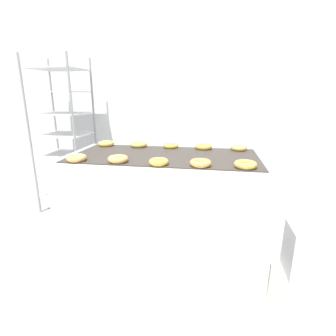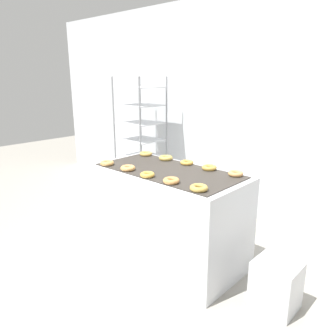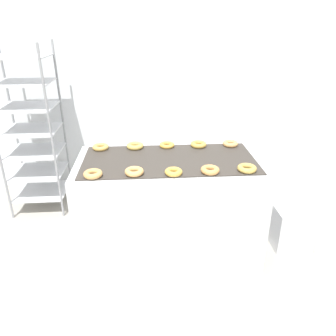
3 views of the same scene
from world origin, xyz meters
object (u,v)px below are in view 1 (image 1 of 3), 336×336
at_px(donut_near_rightmost, 245,164).
at_px(fryer_machine, 165,211).
at_px(donut_near_center, 159,162).
at_px(donut_far_leftmost, 106,144).
at_px(donut_near_left, 118,159).
at_px(baking_rack_cart, 65,135).
at_px(donut_near_right, 201,163).
at_px(glaze_bin, 310,252).
at_px(donut_near_leftmost, 76,158).
at_px(donut_far_rightmost, 239,148).
at_px(donut_far_center, 171,146).
at_px(donut_far_left, 139,144).
at_px(donut_far_right, 203,147).

bearing_deg(donut_near_rightmost, fryer_machine, 155.23).
height_order(donut_near_center, donut_far_leftmost, same).
xyz_separation_m(fryer_machine, donut_near_left, (-0.28, -0.26, 0.49)).
distance_m(baking_rack_cart, donut_near_rightmost, 2.31).
bearing_deg(donut_near_right, glaze_bin, 18.41).
distance_m(fryer_machine, baking_rack_cart, 1.74).
bearing_deg(donut_near_leftmost, donut_near_right, 0.57).
bearing_deg(fryer_machine, donut_far_leftmost, 155.22).
bearing_deg(donut_far_rightmost, donut_near_rightmost, -90.56).
bearing_deg(donut_far_rightmost, donut_far_leftmost, -179.73).
height_order(fryer_machine, donut_near_rightmost, donut_near_rightmost).
distance_m(donut_far_center, donut_far_rightmost, 0.57).
height_order(donut_near_center, donut_far_center, donut_near_center).
height_order(donut_near_rightmost, donut_far_leftmost, donut_near_rightmost).
relative_size(donut_near_center, donut_near_rightmost, 0.90).
xyz_separation_m(donut_near_left, donut_far_left, (-0.01, 0.54, 0.00)).
xyz_separation_m(donut_near_rightmost, donut_far_rightmost, (0.01, 0.54, -0.00)).
distance_m(baking_rack_cart, glaze_bin, 2.81).
bearing_deg(donut_far_rightmost, donut_near_left, -147.69).
distance_m(donut_far_left, donut_far_right, 0.57).
distance_m(donut_near_right, donut_far_rightmost, 0.62).
xyz_separation_m(donut_near_left, donut_near_rightmost, (0.85, 0.00, -0.00)).
relative_size(donut_near_leftmost, donut_far_leftmost, 0.98).
height_order(glaze_bin, donut_near_rightmost, donut_near_rightmost).
height_order(baking_rack_cart, glaze_bin, baking_rack_cart).
bearing_deg(donut_near_rightmost, donut_far_center, 135.85).
relative_size(donut_near_leftmost, donut_far_right, 0.97).
bearing_deg(baking_rack_cart, donut_far_rightmost, -18.54).
xyz_separation_m(donut_near_leftmost, donut_far_right, (0.87, 0.56, -0.00)).
height_order(glaze_bin, donut_far_center, donut_far_center).
distance_m(fryer_machine, donut_far_left, 0.63).
bearing_deg(donut_far_right, glaze_bin, -16.84).
bearing_deg(donut_near_rightmost, donut_near_right, -178.01).
distance_m(donut_far_left, donut_far_rightmost, 0.87).
height_order(baking_rack_cart, donut_far_center, baking_rack_cart).
height_order(glaze_bin, donut_near_right, donut_near_right).
distance_m(fryer_machine, glaze_bin, 1.19).
height_order(glaze_bin, donut_near_center, donut_near_center).
height_order(fryer_machine, donut_far_center, donut_far_center).
bearing_deg(donut_near_right, donut_far_left, 136.10).
height_order(donut_near_leftmost, donut_near_rightmost, same).
bearing_deg(donut_near_center, donut_far_left, 117.77).
relative_size(glaze_bin, donut_near_left, 2.84).
height_order(donut_far_leftmost, donut_far_rightmost, same).
xyz_separation_m(baking_rack_cart, donut_far_leftmost, (0.81, -0.67, 0.04)).
relative_size(donut_near_right, donut_far_leftmost, 0.99).
xyz_separation_m(donut_near_center, donut_far_leftmost, (-0.60, 0.56, 0.00)).
distance_m(donut_near_left, donut_near_rightmost, 0.85).
distance_m(donut_near_right, donut_far_leftmost, 1.04).
bearing_deg(donut_near_leftmost, donut_near_left, 3.46).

